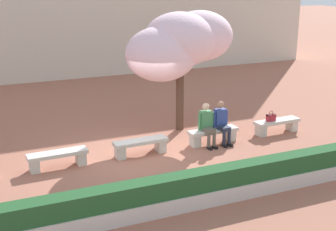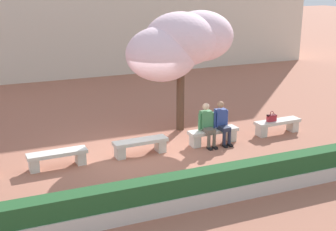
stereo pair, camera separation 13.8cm
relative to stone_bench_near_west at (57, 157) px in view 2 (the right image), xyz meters
The scene contains 10 objects.
ground_plane 2.37m from the stone_bench_near_west, ahead, with size 100.00×100.00×0.00m, color #9E604C.
stone_bench_near_west is the anchor object (origin of this frame).
stone_bench_center 2.35m from the stone_bench_near_west, ahead, with size 1.59×0.47×0.45m.
stone_bench_near_east 4.69m from the stone_bench_near_west, ahead, with size 1.59×0.47×0.45m.
stone_bench_east_end 7.04m from the stone_bench_near_west, ahead, with size 1.59×0.47×0.45m.
person_seated_left 4.46m from the stone_bench_near_west, ahead, with size 0.51×0.68×1.29m.
person_seated_right 4.96m from the stone_bench_near_west, ahead, with size 0.51×0.69×1.29m.
handbag 6.79m from the stone_bench_near_west, ahead, with size 0.30×0.15×0.34m.
cherry_tree_main 5.26m from the stone_bench_near_west, 20.05° to the left, with size 3.67×2.44×3.86m.
planter_hedge_foreground 4.09m from the stone_bench_near_west, 54.97° to the right, with size 13.90×0.50×0.80m.
Camera 2 is at (-4.18, -11.79, 4.97)m, focal length 50.00 mm.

